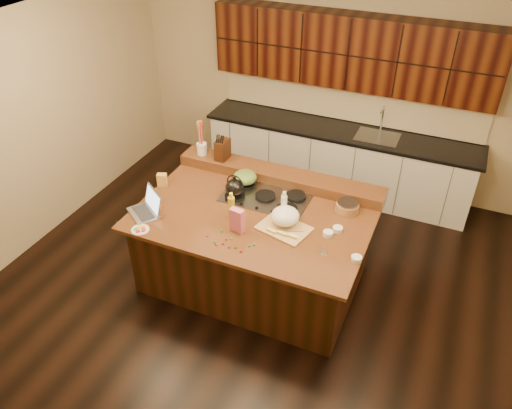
% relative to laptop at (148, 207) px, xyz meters
% --- Properties ---
extents(room, '(5.52, 5.02, 2.72)m').
position_rel_laptop_xyz_m(room, '(1.01, 0.42, 0.36)').
color(room, black).
rests_on(room, ground).
extents(island, '(2.40, 1.60, 0.92)m').
position_rel_laptop_xyz_m(island, '(1.01, 0.42, -0.52)').
color(island, black).
rests_on(island, ground).
extents(back_ledge, '(2.40, 0.30, 0.12)m').
position_rel_laptop_xyz_m(back_ledge, '(1.01, 1.12, -0.01)').
color(back_ledge, black).
rests_on(back_ledge, island).
extents(cooktop, '(0.92, 0.52, 0.05)m').
position_rel_laptop_xyz_m(cooktop, '(1.01, 0.72, -0.05)').
color(cooktop, gray).
rests_on(cooktop, island).
extents(back_counter, '(3.70, 0.66, 2.40)m').
position_rel_laptop_xyz_m(back_counter, '(1.31, 2.65, -0.00)').
color(back_counter, silver).
rests_on(back_counter, ground).
extents(kettle, '(0.24, 0.24, 0.18)m').
position_rel_laptop_xyz_m(kettle, '(0.71, 0.59, 0.07)').
color(kettle, black).
rests_on(kettle, cooktop).
extents(green_bowl, '(0.30, 0.30, 0.15)m').
position_rel_laptop_xyz_m(green_bowl, '(0.71, 0.85, 0.05)').
color(green_bowl, '#4E6D2B').
rests_on(green_bowl, cooktop).
extents(laptop, '(0.45, 0.43, 0.25)m').
position_rel_laptop_xyz_m(laptop, '(0.00, 0.00, 0.00)').
color(laptop, '#B7B7BC').
rests_on(laptop, island).
extents(oil_bottle, '(0.09, 0.09, 0.27)m').
position_rel_laptop_xyz_m(oil_bottle, '(0.84, 0.24, 0.07)').
color(oil_bottle, gold).
rests_on(oil_bottle, island).
extents(vinegar_bottle, '(0.08, 0.08, 0.25)m').
position_rel_laptop_xyz_m(vinegar_bottle, '(1.30, 0.50, 0.06)').
color(vinegar_bottle, silver).
rests_on(vinegar_bottle, island).
extents(wooden_tray, '(0.56, 0.46, 0.20)m').
position_rel_laptop_xyz_m(wooden_tray, '(1.37, 0.35, 0.02)').
color(wooden_tray, tan).
rests_on(wooden_tray, island).
extents(ramekin_a, '(0.12, 0.12, 0.04)m').
position_rel_laptop_xyz_m(ramekin_a, '(2.16, 0.13, -0.04)').
color(ramekin_a, white).
rests_on(ramekin_a, island).
extents(ramekin_b, '(0.12, 0.12, 0.04)m').
position_rel_laptop_xyz_m(ramekin_b, '(1.81, 0.38, -0.04)').
color(ramekin_b, white).
rests_on(ramekin_b, island).
extents(ramekin_c, '(0.13, 0.13, 0.04)m').
position_rel_laptop_xyz_m(ramekin_c, '(1.88, 0.49, -0.04)').
color(ramekin_c, white).
rests_on(ramekin_c, island).
extents(strainer_bowl, '(0.26, 0.26, 0.09)m').
position_rel_laptop_xyz_m(strainer_bowl, '(1.88, 0.85, -0.02)').
color(strainer_bowl, '#996B3F').
rests_on(strainer_bowl, island).
extents(kitchen_timer, '(0.11, 0.11, 0.07)m').
position_rel_laptop_xyz_m(kitchen_timer, '(1.85, 0.12, -0.03)').
color(kitchen_timer, silver).
rests_on(kitchen_timer, island).
extents(pink_bag, '(0.15, 0.09, 0.25)m').
position_rel_laptop_xyz_m(pink_bag, '(0.97, 0.09, 0.06)').
color(pink_bag, '#CD607C').
rests_on(pink_bag, island).
extents(candy_plate, '(0.19, 0.19, 0.01)m').
position_rel_laptop_xyz_m(candy_plate, '(0.09, -0.29, -0.06)').
color(candy_plate, white).
rests_on(candy_plate, island).
extents(package_box, '(0.13, 0.11, 0.15)m').
position_rel_laptop_xyz_m(package_box, '(-0.14, 0.49, 0.01)').
color(package_box, gold).
rests_on(package_box, island).
extents(utensil_crock, '(0.14, 0.14, 0.14)m').
position_rel_laptop_xyz_m(utensil_crock, '(0.02, 1.12, 0.12)').
color(utensil_crock, white).
rests_on(utensil_crock, back_ledge).
extents(knife_block, '(0.13, 0.20, 0.24)m').
position_rel_laptop_xyz_m(knife_block, '(0.30, 1.12, 0.17)').
color(knife_block, black).
rests_on(knife_block, back_ledge).
extents(gumdrop_0, '(0.02, 0.02, 0.02)m').
position_rel_laptop_xyz_m(gumdrop_0, '(0.89, -0.19, -0.06)').
color(gumdrop_0, red).
rests_on(gumdrop_0, island).
extents(gumdrop_1, '(0.02, 0.02, 0.02)m').
position_rel_laptop_xyz_m(gumdrop_1, '(0.84, 0.02, -0.06)').
color(gumdrop_1, '#198C26').
rests_on(gumdrop_1, island).
extents(gumdrop_2, '(0.02, 0.02, 0.02)m').
position_rel_laptop_xyz_m(gumdrop_2, '(0.94, -0.15, -0.06)').
color(gumdrop_2, red).
rests_on(gumdrop_2, island).
extents(gumdrop_3, '(0.02, 0.02, 0.02)m').
position_rel_laptop_xyz_m(gumdrop_3, '(1.07, -0.16, -0.06)').
color(gumdrop_3, '#198C26').
rests_on(gumdrop_3, island).
extents(gumdrop_4, '(0.02, 0.02, 0.02)m').
position_rel_laptop_xyz_m(gumdrop_4, '(1.02, -0.18, -0.06)').
color(gumdrop_4, red).
rests_on(gumdrop_4, island).
extents(gumdrop_5, '(0.02, 0.02, 0.02)m').
position_rel_laptop_xyz_m(gumdrop_5, '(1.21, -0.04, -0.06)').
color(gumdrop_5, '#198C26').
rests_on(gumdrop_5, island).
extents(gumdrop_6, '(0.02, 0.02, 0.02)m').
position_rel_laptop_xyz_m(gumdrop_6, '(1.15, -0.19, -0.06)').
color(gumdrop_6, red).
rests_on(gumdrop_6, island).
extents(gumdrop_7, '(0.02, 0.02, 0.02)m').
position_rel_laptop_xyz_m(gumdrop_7, '(0.85, -0.17, -0.06)').
color(gumdrop_7, '#198C26').
rests_on(gumdrop_7, island).
extents(gumdrop_8, '(0.02, 0.02, 0.02)m').
position_rel_laptop_xyz_m(gumdrop_8, '(0.94, -0.08, -0.06)').
color(gumdrop_8, red).
rests_on(gumdrop_8, island).
extents(gumdrop_9, '(0.02, 0.02, 0.02)m').
position_rel_laptop_xyz_m(gumdrop_9, '(1.18, -0.08, -0.06)').
color(gumdrop_9, '#198C26').
rests_on(gumdrop_9, island).
extents(gumdrop_10, '(0.02, 0.02, 0.02)m').
position_rel_laptop_xyz_m(gumdrop_10, '(0.75, -0.11, -0.06)').
color(gumdrop_10, red).
rests_on(gumdrop_10, island).
extents(gumdrop_11, '(0.02, 0.02, 0.02)m').
position_rel_laptop_xyz_m(gumdrop_11, '(0.98, -0.06, -0.06)').
color(gumdrop_11, '#198C26').
rests_on(gumdrop_11, island).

